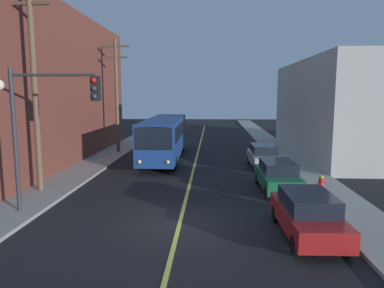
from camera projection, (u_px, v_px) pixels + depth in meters
ground_plane at (180, 224)px, 13.91m from camera, size 120.00×120.00×0.00m
sidewalk_left at (88, 168)px, 24.20m from camera, size 2.50×90.00×0.15m
sidewalk_right at (302, 170)px, 23.37m from camera, size 2.50×90.00×0.15m
lane_stripe_center at (197, 157)px, 28.74m from camera, size 0.16×60.00×0.01m
building_left_brick at (17, 88)px, 26.59m from camera, size 10.00×23.11×11.07m
building_right_warehouse at (368, 108)px, 30.00m from camera, size 12.00×18.94×7.86m
city_bus at (165, 136)px, 27.77m from camera, size 2.76×12.19×3.20m
parked_car_red at (308, 214)px, 12.56m from camera, size 1.93×4.45×1.62m
parked_car_green at (278, 176)px, 18.52m from camera, size 1.90×4.44×1.62m
parked_car_silver at (264, 156)px, 24.47m from camera, size 1.89×4.43×1.62m
utility_pole_near at (34, 74)px, 17.53m from camera, size 2.40×0.28×10.79m
utility_pole_mid at (117, 91)px, 29.89m from camera, size 2.40×0.28×9.51m
traffic_signal_left_corner at (49, 113)px, 14.43m from camera, size 3.75×0.48×6.00m
fire_hydrant at (321, 183)px, 18.02m from camera, size 0.44×0.26×0.84m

